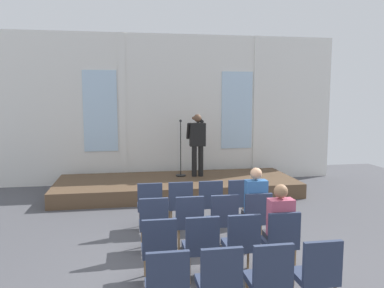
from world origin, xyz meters
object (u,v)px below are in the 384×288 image
at_px(speaker, 197,140).
at_px(chair_r0_c0, 150,203).
at_px(chair_r2_c2, 242,241).
at_px(chair_r1_c2, 223,217).
at_px(chair_r3_c2, 269,275).
at_px(chair_r3_c3, 317,272).
at_px(chair_r1_c3, 256,215).
at_px(chair_r1_c0, 154,221).
at_px(chair_r3_c1, 219,279).
at_px(chair_r3_c0, 167,284).
at_px(audience_r2_c3, 279,223).
at_px(chair_r0_c1, 180,202).
at_px(chair_r2_c0, 159,246).
at_px(chair_r1_c1, 189,219).
at_px(audience_r1_c3, 255,202).
at_px(chair_r0_c3, 238,199).
at_px(chair_r0_c2, 210,200).
at_px(mic_stand, 181,164).
at_px(chair_r2_c3, 281,238).
at_px(chair_r2_c1, 201,243).

xyz_separation_m(speaker, chair_r0_c0, (-1.48, -3.08, -0.83)).
bearing_deg(chair_r2_c2, chair_r1_c2, 90.00).
distance_m(chair_r3_c2, chair_r3_c3, 0.58).
height_order(speaker, chair_r1_c3, speaker).
bearing_deg(chair_r0_c0, chair_r1_c0, -90.00).
bearing_deg(chair_r3_c1, chair_r3_c0, 180.00).
height_order(chair_r2_c2, audience_r2_c3, audience_r2_c3).
bearing_deg(chair_r1_c2, chair_r1_c3, 0.00).
bearing_deg(chair_r1_c2, chair_r0_c0, 137.27).
relative_size(chair_r0_c1, chair_r2_c0, 1.00).
bearing_deg(chair_r1_c1, audience_r2_c3, -40.48).
height_order(chair_r1_c2, chair_r3_c2, same).
height_order(audience_r1_c3, chair_r3_c0, audience_r1_c3).
bearing_deg(chair_r3_c3, chair_r0_c3, 90.00).
xyz_separation_m(chair_r0_c1, chair_r0_c2, (0.58, 0.00, 0.00)).
distance_m(chair_r0_c1, chair_r2_c0, 2.22).
distance_m(chair_r1_c2, chair_r3_c1, 2.22).
bearing_deg(chair_r2_c0, chair_r3_c3, -31.63).
relative_size(chair_r0_c0, chair_r1_c1, 1.00).
bearing_deg(chair_r1_c2, mic_stand, 91.76).
distance_m(mic_stand, chair_r3_c0, 6.47).
distance_m(chair_r0_c0, chair_r1_c2, 1.58).
distance_m(speaker, chair_r0_c3, 3.20).
relative_size(audience_r1_c3, chair_r3_c3, 1.44).
relative_size(chair_r3_c1, chair_r3_c3, 1.00).
bearing_deg(chair_r2_c3, chair_r0_c0, 129.07).
distance_m(chair_r1_c1, chair_r3_c2, 2.22).
xyz_separation_m(chair_r0_c3, chair_r3_c2, (-0.58, -3.22, 0.00)).
bearing_deg(chair_r0_c3, audience_r1_c3, -90.00).
height_order(chair_r2_c2, chair_r3_c0, same).
height_order(chair_r0_c1, audience_r1_c3, audience_r1_c3).
height_order(audience_r1_c3, chair_r2_c2, audience_r1_c3).
xyz_separation_m(chair_r2_c0, chair_r3_c1, (0.58, -1.07, 0.00)).
bearing_deg(chair_r1_c2, chair_r1_c1, 180.00).
distance_m(chair_r2_c1, chair_r3_c3, 1.58).
xyz_separation_m(chair_r0_c1, chair_r1_c1, (0.00, -1.07, 0.00)).
bearing_deg(speaker, chair_r0_c1, -106.26).
distance_m(chair_r0_c1, chair_r2_c1, 2.15).
bearing_deg(chair_r1_c2, chair_r0_c2, 90.00).
distance_m(chair_r0_c2, chair_r3_c2, 3.22).
xyz_separation_m(chair_r1_c1, audience_r2_c3, (1.16, -0.99, 0.19)).
relative_size(chair_r1_c2, chair_r2_c1, 1.00).
distance_m(chair_r0_c3, chair_r2_c0, 2.77).
height_order(chair_r0_c0, audience_r1_c3, audience_r1_c3).
bearing_deg(chair_r2_c2, chair_r2_c3, 0.00).
xyz_separation_m(chair_r1_c3, chair_r3_c0, (-1.74, -2.15, 0.00)).
relative_size(chair_r1_c3, chair_r2_c3, 1.00).
xyz_separation_m(mic_stand, audience_r1_c3, (0.71, -4.16, 0.04)).
xyz_separation_m(mic_stand, chair_r1_c2, (0.13, -4.24, -0.17)).
relative_size(speaker, chair_r3_c3, 1.81).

